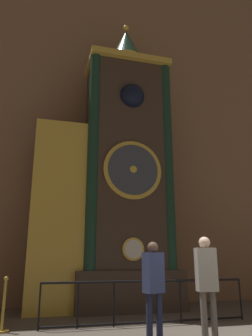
# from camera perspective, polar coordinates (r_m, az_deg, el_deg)

# --- Properties ---
(cathedral_back_wall) EXTENTS (24.00, 0.32, 13.10)m
(cathedral_back_wall) POSITION_cam_1_polar(r_m,az_deg,el_deg) (12.19, -0.27, 9.58)
(cathedral_back_wall) COLOR #936B4C
(cathedral_back_wall) RESTS_ON ground_plane
(clock_tower) EXTENTS (4.27, 1.83, 9.29)m
(clock_tower) POSITION_cam_1_polar(r_m,az_deg,el_deg) (9.90, -2.45, -1.78)
(clock_tower) COLOR #423328
(clock_tower) RESTS_ON ground_plane
(railing_fence) EXTENTS (4.63, 0.05, 0.92)m
(railing_fence) POSITION_cam_1_polar(r_m,az_deg,el_deg) (7.69, 3.89, -21.86)
(railing_fence) COLOR black
(railing_fence) RESTS_ON ground_plane
(visitor_near) EXTENTS (0.39, 0.32, 1.66)m
(visitor_near) POSITION_cam_1_polar(r_m,az_deg,el_deg) (6.08, 4.82, -18.99)
(visitor_near) COLOR #1B213A
(visitor_near) RESTS_ON ground_plane
(visitor_far) EXTENTS (0.37, 0.28, 1.74)m
(visitor_far) POSITION_cam_1_polar(r_m,az_deg,el_deg) (6.09, 13.86, -18.12)
(visitor_far) COLOR #58554F
(visitor_far) RESTS_ON ground_plane
(stanchion_post) EXTENTS (0.28, 0.28, 1.03)m
(stanchion_post) POSITION_cam_1_polar(r_m,az_deg,el_deg) (7.39, -20.64, -22.66)
(stanchion_post) COLOR #B28E33
(stanchion_post) RESTS_ON ground_plane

